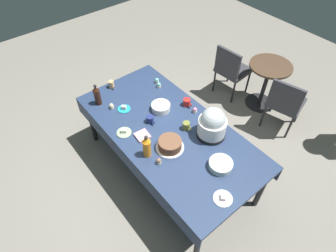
{
  "coord_description": "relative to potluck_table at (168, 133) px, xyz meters",
  "views": [
    {
      "loc": [
        1.6,
        -1.3,
        3.02
      ],
      "look_at": [
        0.0,
        0.0,
        0.8
      ],
      "focal_mm": 30.1,
      "sensor_mm": 36.0,
      "label": 1
    }
  ],
  "objects": [
    {
      "name": "potluck_table",
      "position": [
        0.0,
        0.0,
        0.0
      ],
      "size": [
        2.2,
        1.1,
        0.75
      ],
      "color": "navy",
      "rests_on": "ground"
    },
    {
      "name": "cupcake_lemon",
      "position": [
        -0.63,
        0.36,
        0.09
      ],
      "size": [
        0.05,
        0.05,
        0.07
      ],
      "color": "beige",
      "rests_on": "potluck_table"
    },
    {
      "name": "paper_napkin_stack",
      "position": [
        -0.09,
        -0.28,
        0.07
      ],
      "size": [
        0.15,
        0.15,
        0.02
      ],
      "primitive_type": "cube",
      "rotation": [
        0.0,
        0.0,
        -0.1
      ],
      "color": "pink",
      "rests_on": "potluck_table"
    },
    {
      "name": "ceramic_snack_bowl",
      "position": [
        -0.29,
        0.13,
        0.1
      ],
      "size": [
        0.22,
        0.22,
        0.08
      ],
      "primitive_type": "cylinder",
      "color": "silver",
      "rests_on": "potluck_table"
    },
    {
      "name": "coffee_mug_navy",
      "position": [
        -0.21,
        -0.08,
        0.1
      ],
      "size": [
        0.12,
        0.08,
        0.08
      ],
      "color": "navy",
      "rests_on": "potluck_table"
    },
    {
      "name": "cupcake_cocoa",
      "position": [
        -0.67,
        -0.3,
        0.09
      ],
      "size": [
        0.05,
        0.05,
        0.07
      ],
      "color": "beige",
      "rests_on": "potluck_table"
    },
    {
      "name": "frosted_layer_cake",
      "position": [
        0.21,
        -0.15,
        0.11
      ],
      "size": [
        0.29,
        0.29,
        0.11
      ],
      "color": "silver",
      "rests_on": "potluck_table"
    },
    {
      "name": "round_cafe_table",
      "position": [
        -0.05,
        1.9,
        -0.19
      ],
      "size": [
        0.6,
        0.6,
        0.72
      ],
      "color": "#473323",
      "rests_on": "ground"
    },
    {
      "name": "glass_salad_bowl",
      "position": [
        0.7,
        0.08,
        0.1
      ],
      "size": [
        0.23,
        0.23,
        0.07
      ],
      "primitive_type": "cylinder",
      "color": "#B2C6BC",
      "rests_on": "potluck_table"
    },
    {
      "name": "dessert_plate_sage",
      "position": [
        -0.26,
        -0.4,
        0.07
      ],
      "size": [
        0.16,
        0.16,
        0.05
      ],
      "color": "#8CA87F",
      "rests_on": "potluck_table"
    },
    {
      "name": "cupcake_rose",
      "position": [
        -0.01,
        0.4,
        0.09
      ],
      "size": [
        0.05,
        0.05,
        0.07
      ],
      "color": "beige",
      "rests_on": "potluck_table"
    },
    {
      "name": "cupcake_berry",
      "position": [
        -0.72,
        0.4,
        0.09
      ],
      "size": [
        0.05,
        0.05,
        0.07
      ],
      "color": "beige",
      "rests_on": "potluck_table"
    },
    {
      "name": "dessert_plate_white",
      "position": [
        0.95,
        -0.15,
        0.07
      ],
      "size": [
        0.17,
        0.17,
        0.05
      ],
      "color": "white",
      "rests_on": "potluck_table"
    },
    {
      "name": "maroon_chair_left",
      "position": [
        -0.54,
        1.67,
        -0.2
      ],
      "size": [
        0.47,
        0.47,
        0.85
      ],
      "color": "#333338",
      "rests_on": "ground"
    },
    {
      "name": "dessert_plate_teal",
      "position": [
        -0.57,
        -0.2,
        0.07
      ],
      "size": [
        0.15,
        0.15,
        0.05
      ],
      "color": "teal",
      "rests_on": "potluck_table"
    },
    {
      "name": "maroon_chair_right",
      "position": [
        0.42,
        1.68,
        -0.2
      ],
      "size": [
        0.54,
        0.54,
        0.85
      ],
      "color": "#333338",
      "rests_on": "ground"
    },
    {
      "name": "coffee_mug_tan",
      "position": [
        -1.0,
        -0.1,
        0.11
      ],
      "size": [
        0.11,
        0.07,
        0.09
      ],
      "color": "tan",
      "rests_on": "potluck_table"
    },
    {
      "name": "coffee_mug_red",
      "position": [
        -0.16,
        0.41,
        0.11
      ],
      "size": [
        0.13,
        0.09,
        0.09
      ],
      "color": "#B2231E",
      "rests_on": "potluck_table"
    },
    {
      "name": "coffee_mug_olive",
      "position": [
        0.12,
        0.16,
        0.11
      ],
      "size": [
        0.12,
        0.08,
        0.09
      ],
      "color": "olive",
      "rests_on": "potluck_table"
    },
    {
      "name": "cupcake_mint",
      "position": [
        0.29,
        -0.35,
        0.09
      ],
      "size": [
        0.05,
        0.05,
        0.07
      ],
      "color": "beige",
      "rests_on": "potluck_table"
    },
    {
      "name": "ground",
      "position": [
        0.0,
        0.0,
        -0.69
      ],
      "size": [
        9.0,
        9.0,
        0.0
      ],
      "primitive_type": "plane",
      "color": "slate"
    },
    {
      "name": "slow_cooker",
      "position": [
        0.35,
        0.3,
        0.23
      ],
      "size": [
        0.31,
        0.31,
        0.36
      ],
      "color": "black",
      "rests_on": "potluck_table"
    },
    {
      "name": "soda_bottle_orange_juice",
      "position": [
        0.14,
        -0.38,
        0.19
      ],
      "size": [
        0.08,
        0.08,
        0.27
      ],
      "color": "orange",
      "rests_on": "potluck_table"
    },
    {
      "name": "soda_bottle_cola",
      "position": [
        -0.84,
        -0.38,
        0.19
      ],
      "size": [
        0.08,
        0.08,
        0.27
      ],
      "color": "#33190F",
      "rests_on": "potluck_table"
    }
  ]
}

